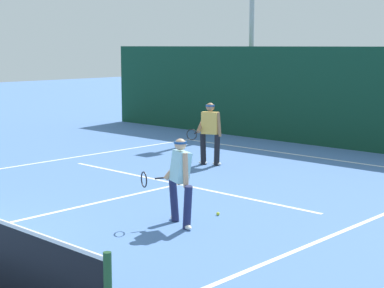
# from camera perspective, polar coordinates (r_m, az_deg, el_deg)

# --- Properties ---
(court_line_baseline_far) EXTENTS (9.40, 0.10, 0.01)m
(court_line_baseline_far) POSITION_cam_1_polar(r_m,az_deg,el_deg) (18.74, 10.12, -1.05)
(court_line_baseline_far) COLOR white
(court_line_baseline_far) RESTS_ON ground_plane
(court_line_service) EXTENTS (7.66, 0.10, 0.01)m
(court_line_service) POSITION_cam_1_polar(r_m,az_deg,el_deg) (14.70, -1.18, -3.64)
(court_line_service) COLOR white
(court_line_service) RESTS_ON ground_plane
(court_line_centre) EXTENTS (0.10, 6.40, 0.01)m
(court_line_centre) POSITION_cam_1_polar(r_m,az_deg,el_deg) (12.74, -10.97, -5.77)
(court_line_centre) COLOR white
(court_line_centre) RESTS_ON ground_plane
(player_near) EXTENTS (1.05, 0.83, 1.57)m
(player_near) POSITION_cam_1_polar(r_m,az_deg,el_deg) (11.24, -1.11, -3.08)
(player_near) COLOR #1E234C
(player_near) RESTS_ON ground_plane
(player_far) EXTENTS (0.70, 0.92, 1.68)m
(player_far) POSITION_cam_1_polar(r_m,az_deg,el_deg) (16.92, 1.62, 1.20)
(player_far) COLOR black
(player_far) RESTS_ON ground_plane
(tennis_ball) EXTENTS (0.07, 0.07, 0.07)m
(tennis_ball) POSITION_cam_1_polar(r_m,az_deg,el_deg) (12.06, 2.36, -6.30)
(tennis_ball) COLOR #D1E033
(tennis_ball) RESTS_ON ground_plane
(back_fence_windscreen) EXTENTS (20.70, 0.12, 3.16)m
(back_fence_windscreen) POSITION_cam_1_polar(r_m,az_deg,el_deg) (20.18, 13.25, 4.07)
(back_fence_windscreen) COLOR #113C29
(back_fence_windscreen) RESTS_ON ground_plane
(light_pole) EXTENTS (0.55, 0.44, 7.61)m
(light_pole) POSITION_cam_1_polar(r_m,az_deg,el_deg) (23.78, 5.43, 12.37)
(light_pole) COLOR #9EA39E
(light_pole) RESTS_ON ground_plane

